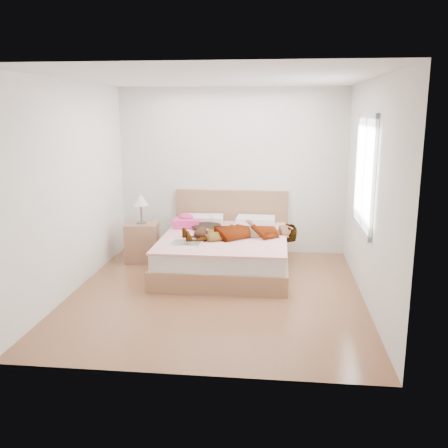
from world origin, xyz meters
name	(u,v)px	position (x,y,z in m)	size (l,w,h in m)	color
ground	(217,293)	(0.00, 0.00, 0.00)	(4.00, 4.00, 0.00)	#562F1B
woman	(242,229)	(0.25, 0.91, 0.62)	(0.62, 1.66, 0.23)	white
hair	(207,226)	(-0.32, 1.36, 0.55)	(0.44, 0.54, 0.08)	black
phone	(211,216)	(-0.25, 1.31, 0.71)	(0.05, 0.11, 0.01)	silver
room_shell	(365,173)	(1.77, 0.30, 1.50)	(4.00, 4.00, 4.00)	white
bed	(225,250)	(0.00, 1.04, 0.28)	(1.80, 2.08, 1.00)	#8A5F40
towel	(186,222)	(-0.64, 1.42, 0.59)	(0.42, 0.35, 0.21)	#E53E92
magazine	(186,243)	(-0.46, 0.47, 0.52)	(0.44, 0.30, 0.03)	white
coffee_mug	(202,236)	(-0.28, 0.69, 0.56)	(0.11, 0.08, 0.09)	white
plush_toy	(200,234)	(-0.31, 0.73, 0.58)	(0.22, 0.28, 0.14)	black
nightstand	(142,239)	(-1.30, 1.28, 0.34)	(0.52, 0.48, 1.03)	brown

